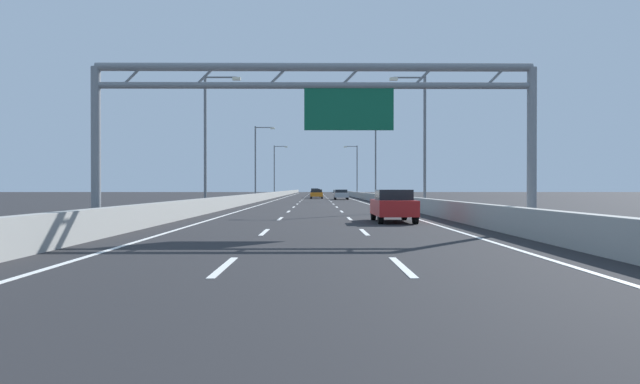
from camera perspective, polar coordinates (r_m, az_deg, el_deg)
name	(u,v)px	position (r m, az deg, el deg)	size (l,w,h in m)	color
ground_plane	(316,197)	(98.99, -0.44, -0.53)	(260.00, 260.00, 0.00)	#262628
lane_dash_left_1	(224,267)	(11.74, -9.60, -7.39)	(0.16, 3.00, 0.01)	white
lane_dash_left_2	(264,232)	(20.62, -5.59, -4.02)	(0.16, 3.00, 0.01)	white
lane_dash_left_3	(280,219)	(29.58, -4.01, -2.68)	(0.16, 3.00, 0.01)	white
lane_dash_left_4	(289,212)	(38.56, -3.17, -1.97)	(0.16, 3.00, 0.01)	white
lane_dash_left_5	(294,207)	(47.54, -2.65, -1.52)	(0.16, 3.00, 0.01)	white
lane_dash_left_6	(297,204)	(56.53, -2.29, -1.21)	(0.16, 3.00, 0.01)	white
lane_dash_left_7	(300,202)	(65.52, -2.03, -0.99)	(0.16, 3.00, 0.01)	white
lane_dash_left_8	(302,200)	(74.52, -1.83, -0.82)	(0.16, 3.00, 0.01)	white
lane_dash_left_9	(303,199)	(83.51, -1.68, -0.69)	(0.16, 3.00, 0.01)	white
lane_dash_left_10	(305,198)	(92.51, -1.55, -0.59)	(0.16, 3.00, 0.01)	white
lane_dash_left_11	(306,197)	(101.51, -1.45, -0.50)	(0.16, 3.00, 0.01)	white
lane_dash_left_12	(306,196)	(110.51, -1.37, -0.43)	(0.16, 3.00, 0.01)	white
lane_dash_left_13	(307,196)	(119.50, -1.29, -0.36)	(0.16, 3.00, 0.01)	white
lane_dash_left_14	(308,195)	(128.50, -1.23, -0.31)	(0.16, 3.00, 0.01)	white
lane_dash_left_15	(308,195)	(137.50, -1.18, -0.26)	(0.16, 3.00, 0.01)	white
lane_dash_left_16	(309,194)	(146.50, -1.13, -0.22)	(0.16, 3.00, 0.01)	white
lane_dash_left_17	(309,194)	(155.50, -1.09, -0.19)	(0.16, 3.00, 0.01)	white
lane_dash_right_1	(402,267)	(11.72, 8.21, -7.40)	(0.16, 3.00, 0.01)	white
lane_dash_right_2	(364,232)	(20.61, 4.45, -4.03)	(0.16, 3.00, 0.01)	white
lane_dash_right_3	(350,219)	(29.57, 2.97, -2.68)	(0.16, 3.00, 0.01)	white
lane_dash_right_4	(342,212)	(38.55, 2.19, -1.97)	(0.16, 3.00, 0.01)	white
lane_dash_right_5	(337,207)	(47.54, 1.70, -1.52)	(0.16, 3.00, 0.01)	white
lane_dash_right_6	(334,204)	(56.53, 1.36, -1.21)	(0.16, 3.00, 0.01)	white
lane_dash_right_7	(331,202)	(65.52, 1.12, -0.99)	(0.16, 3.00, 0.01)	white
lane_dash_right_8	(329,200)	(74.52, 0.94, -0.82)	(0.16, 3.00, 0.01)	white
lane_dash_right_9	(328,199)	(83.51, 0.79, -0.69)	(0.16, 3.00, 0.01)	white
lane_dash_right_10	(327,198)	(92.51, 0.68, -0.59)	(0.16, 3.00, 0.01)	white
lane_dash_right_11	(326,197)	(101.51, 0.58, -0.50)	(0.16, 3.00, 0.01)	white
lane_dash_right_12	(325,196)	(110.50, 0.50, -0.43)	(0.16, 3.00, 0.01)	white
lane_dash_right_13	(324,196)	(119.50, 0.43, -0.36)	(0.16, 3.00, 0.01)	white
lane_dash_right_14	(324,195)	(128.50, 0.37, -0.31)	(0.16, 3.00, 0.01)	white
lane_dash_right_15	(323,195)	(137.50, 0.32, -0.26)	(0.16, 3.00, 0.01)	white
lane_dash_right_16	(323,194)	(146.50, 0.28, -0.22)	(0.16, 3.00, 0.01)	white
lane_dash_right_17	(322,194)	(155.50, 0.24, -0.19)	(0.16, 3.00, 0.01)	white
edge_line_left	(281,198)	(87.16, -3.89, -0.65)	(0.16, 176.00, 0.01)	white
edge_line_right	(350,198)	(87.15, 3.01, -0.65)	(0.16, 176.00, 0.01)	white
barrier_left	(280,194)	(109.21, -4.06, -0.19)	(0.45, 220.00, 0.95)	#9E9E99
barrier_right	(352,194)	(109.20, 3.19, -0.19)	(0.45, 220.00, 0.95)	#9E9E99
sign_gantry	(319,102)	(21.91, -0.12, 8.99)	(16.97, 0.36, 6.36)	gray
streetlamp_left_mid	(209,134)	(40.77, -11.10, 5.74)	(2.58, 0.28, 9.50)	slate
streetlamp_right_mid	(421,134)	(40.74, 10.12, 5.75)	(2.58, 0.28, 9.50)	slate
streetlamp_left_far	(257,158)	(73.31, -6.30, 3.37)	(2.58, 0.28, 9.50)	slate
streetlamp_right_far	(374,158)	(73.29, 5.41, 3.37)	(2.58, 0.28, 9.50)	slate
streetlamp_left_distant	(276,168)	(106.09, -4.47, 2.45)	(2.58, 0.28, 9.50)	slate
streetlamp_right_distant	(356,168)	(106.08, 3.61, 2.45)	(2.58, 0.28, 9.50)	slate
red_car	(393,205)	(27.01, 7.34, -1.32)	(1.76, 4.31, 1.52)	red
orange_car	(317,194)	(85.33, -0.35, -0.19)	(1.85, 4.15, 1.39)	orange
black_car	(315,192)	(117.42, -0.51, -0.01)	(1.80, 4.49, 1.48)	black
silver_car	(341,194)	(78.83, 2.13, -0.23)	(1.88, 4.42, 1.39)	#A8ADB2
blue_car	(316,193)	(97.72, -0.45, -0.10)	(1.72, 4.18, 1.45)	#2347AD
white_car	(315,192)	(134.61, -0.53, 0.04)	(1.76, 4.36, 1.51)	silver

